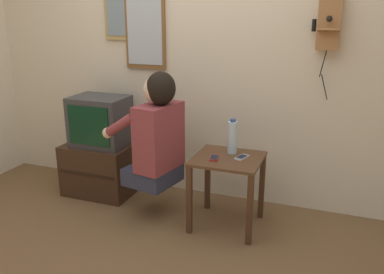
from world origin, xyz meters
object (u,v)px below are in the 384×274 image
at_px(wall_mirror, 145,26).
at_px(water_bottle, 233,137).
at_px(person, 156,132).
at_px(framed_picture, 126,8).
at_px(cell_phone_held, 214,158).
at_px(cell_phone_spare, 242,157).
at_px(television, 100,121).
at_px(wall_phone_antique, 329,22).

height_order(wall_mirror, water_bottle, wall_mirror).
height_order(person, framed_picture, framed_picture).
bearing_deg(cell_phone_held, wall_mirror, 134.42).
bearing_deg(framed_picture, cell_phone_spare, -21.47).
distance_m(television, cell_phone_spare, 1.36).
bearing_deg(television, framed_picture, 66.19).
relative_size(wall_phone_antique, water_bottle, 2.96).
xyz_separation_m(cell_phone_spare, water_bottle, (-0.10, 0.08, 0.12)).
relative_size(wall_phone_antique, framed_picture, 1.50).
bearing_deg(person, wall_mirror, 43.66).
bearing_deg(wall_phone_antique, television, -171.84).
height_order(framed_picture, cell_phone_held, framed_picture).
relative_size(person, television, 1.88).
relative_size(wall_phone_antique, wall_mirror, 1.10).
xyz_separation_m(cell_phone_held, water_bottle, (0.09, 0.17, 0.12)).
distance_m(person, cell_phone_spare, 0.69).
distance_m(framed_picture, wall_mirror, 0.24).
distance_m(framed_picture, water_bottle, 1.51).
bearing_deg(framed_picture, television, -113.81).
bearing_deg(cell_phone_spare, wall_phone_antique, 58.38).
relative_size(cell_phone_spare, water_bottle, 0.50).
height_order(person, cell_phone_spare, person).
height_order(framed_picture, wall_mirror, framed_picture).
distance_m(person, water_bottle, 0.60).
height_order(cell_phone_held, water_bottle, water_bottle).
bearing_deg(cell_phone_held, framed_picture, 139.42).
xyz_separation_m(wall_mirror, water_bottle, (0.92, -0.39, -0.81)).
xyz_separation_m(television, framed_picture, (0.14, 0.31, 0.96)).
bearing_deg(television, water_bottle, -3.63).
xyz_separation_m(person, framed_picture, (-0.53, 0.55, 0.93)).
distance_m(television, wall_mirror, 0.93).
xyz_separation_m(person, water_bottle, (0.57, 0.16, -0.02)).
height_order(framed_picture, water_bottle, framed_picture).
distance_m(wall_mirror, cell_phone_held, 1.36).
distance_m(framed_picture, cell_phone_held, 1.58).
height_order(cell_phone_held, cell_phone_spare, same).
relative_size(person, framed_picture, 1.68).
distance_m(wall_mirror, water_bottle, 1.28).
height_order(television, cell_phone_held, television).
xyz_separation_m(person, wall_phone_antique, (1.19, 0.51, 0.83)).
distance_m(framed_picture, cell_phone_spare, 1.68).
bearing_deg(wall_mirror, person, -57.62).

